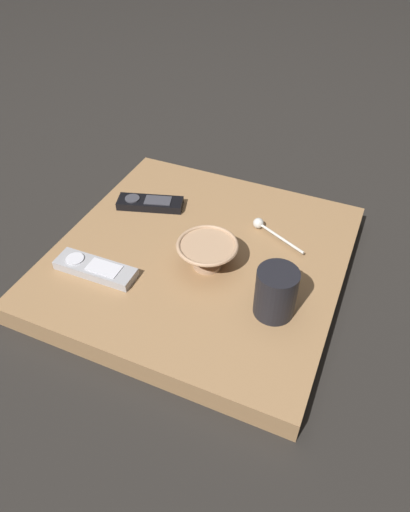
{
  "coord_description": "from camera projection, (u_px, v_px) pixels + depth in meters",
  "views": [
    {
      "loc": [
        -0.3,
        0.65,
        0.69
      ],
      "look_at": [
        -0.02,
        0.03,
        0.07
      ],
      "focal_mm": 32.04,
      "sensor_mm": 36.0,
      "label": 1
    }
  ],
  "objects": [
    {
      "name": "cereal_bowl",
      "position": [
        207.0,
        253.0,
        0.91
      ],
      "size": [
        0.12,
        0.12,
        0.06
      ],
      "color": "tan",
      "rests_on": "table"
    },
    {
      "name": "table",
      "position": [
        200.0,
        261.0,
        0.98
      ],
      "size": [
        0.59,
        0.59,
        0.05
      ],
      "color": "#936D47",
      "rests_on": "ground"
    },
    {
      "name": "teaspoon",
      "position": [
        264.0,
        227.0,
        1.0
      ],
      "size": [
        0.13,
        0.07,
        0.02
      ],
      "color": "silver",
      "rests_on": "table"
    },
    {
      "name": "tv_remote_near",
      "position": [
        150.0,
        203.0,
        1.07
      ],
      "size": [
        0.16,
        0.09,
        0.02
      ],
      "color": "black",
      "rests_on": "table"
    },
    {
      "name": "tv_remote_far",
      "position": [
        95.0,
        269.0,
        0.91
      ],
      "size": [
        0.17,
        0.05,
        0.02
      ],
      "color": "#9E9EA3",
      "rests_on": "table"
    },
    {
      "name": "coffee_mug",
      "position": [
        276.0,
        292.0,
        0.81
      ],
      "size": [
        0.08,
        0.11,
        0.1
      ],
      "color": "black",
      "rests_on": "table"
    },
    {
      "name": "ground_plane",
      "position": [
        200.0,
        269.0,
        0.99
      ],
      "size": [
        6.0,
        6.0,
        0.0
      ],
      "primitive_type": "plane",
      "color": "black"
    }
  ]
}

